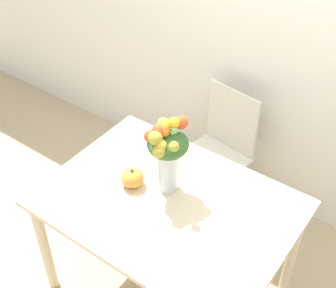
{
  "coord_description": "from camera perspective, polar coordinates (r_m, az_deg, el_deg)",
  "views": [
    {
      "loc": [
        0.99,
        -1.36,
        2.55
      ],
      "look_at": [
        -0.06,
        0.08,
        1.07
      ],
      "focal_mm": 50.0,
      "sensor_mm": 36.0,
      "label": 1
    }
  ],
  "objects": [
    {
      "name": "dining_chair_near_window",
      "position": [
        3.21,
        6.13,
        -0.95
      ],
      "size": [
        0.47,
        0.47,
        0.91
      ],
      "rotation": [
        0.0,
        0.0,
        -0.14
      ],
      "color": "silver",
      "rests_on": "ground_plane"
    },
    {
      "name": "wall_back",
      "position": [
        2.91,
        13.27,
        14.33
      ],
      "size": [
        8.0,
        0.06,
        2.7
      ],
      "color": "white",
      "rests_on": "ground_plane"
    },
    {
      "name": "ground_plane",
      "position": [
        3.05,
        0.01,
        -16.91
      ],
      "size": [
        12.0,
        12.0,
        0.0
      ],
      "primitive_type": "plane",
      "color": "tan"
    },
    {
      "name": "dining_table",
      "position": [
        2.52,
        0.01,
        -8.57
      ],
      "size": [
        1.29,
        0.94,
        0.77
      ],
      "color": "beige",
      "rests_on": "ground_plane"
    },
    {
      "name": "flower_vase",
      "position": [
        2.35,
        -0.12,
        -0.88
      ],
      "size": [
        0.21,
        0.23,
        0.45
      ],
      "color": "silver",
      "rests_on": "dining_table"
    },
    {
      "name": "pumpkin",
      "position": [
        2.51,
        -4.38,
        -4.11
      ],
      "size": [
        0.13,
        0.13,
        0.11
      ],
      "color": "gold",
      "rests_on": "dining_table"
    }
  ]
}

